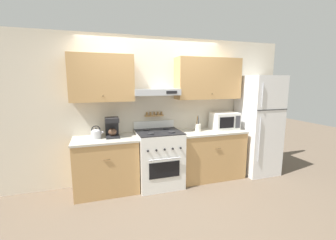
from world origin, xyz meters
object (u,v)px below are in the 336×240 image
Objects in this scene: refrigerator at (258,125)px; coffee_maker at (112,127)px; tea_kettle at (96,133)px; utensil_crock at (198,127)px; microwave at (224,121)px; stove_range at (159,158)px.

refrigerator reaches higher than coffee_maker.
tea_kettle is 1.76m from utensil_crock.
refrigerator is at bearing -8.53° from microwave.
tea_kettle is at bearing 178.38° from refrigerator.
tea_kettle is 2.32m from microwave.
microwave is at bearing 1.82° from utensil_crock.
microwave reaches higher than stove_range.
refrigerator is 1.25m from utensil_crock.
coffee_maker reaches higher than utensil_crock.
coffee_maker reaches higher than stove_range.
coffee_maker is 1.51m from utensil_crock.
coffee_maker reaches higher than tea_kettle.
tea_kettle is at bearing -180.00° from utensil_crock.
refrigerator is at bearing -3.90° from utensil_crock.
refrigerator is 3.00m from tea_kettle.
microwave is (1.31, 0.08, 0.57)m from stove_range.
microwave is (-0.68, 0.10, 0.10)m from refrigerator.
microwave is at bearing 171.47° from refrigerator.
stove_range is 0.57× the size of refrigerator.
coffee_maker is at bearing 179.60° from microwave.
utensil_crock is at bearing -1.23° from coffee_maker.
refrigerator is (2.00, -0.02, 0.46)m from stove_range.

